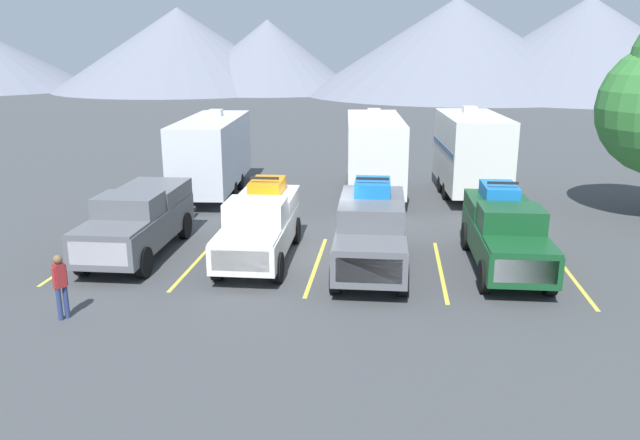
{
  "coord_description": "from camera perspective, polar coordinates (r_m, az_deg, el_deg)",
  "views": [
    {
      "loc": [
        2.22,
        -19.48,
        6.64
      ],
      "look_at": [
        0.0,
        0.01,
        1.2
      ],
      "focal_mm": 35.05,
      "sensor_mm": 36.0,
      "label": 1
    }
  ],
  "objects": [
    {
      "name": "ground_plane",
      "position": [
        20.7,
        -0.0,
        -3.21
      ],
      "size": [
        240.0,
        240.0,
        0.0
      ],
      "primitive_type": "plane",
      "color": "#3F4244"
    },
    {
      "name": "pickup_truck_a",
      "position": [
        21.4,
        -16.24,
        0.05
      ],
      "size": [
        2.24,
        5.92,
        2.16
      ],
      "color": "#595B60",
      "rests_on": "ground"
    },
    {
      "name": "pickup_truck_b",
      "position": [
        20.23,
        -5.43,
        -0.29
      ],
      "size": [
        2.13,
        5.7,
        2.51
      ],
      "color": "white",
      "rests_on": "ground"
    },
    {
      "name": "pickup_truck_c",
      "position": [
        19.21,
        4.7,
        -0.88
      ],
      "size": [
        2.24,
        5.62,
        2.71
      ],
      "color": "#595B60",
      "rests_on": "ground"
    },
    {
      "name": "pickup_truck_d",
      "position": [
        20.07,
        16.51,
        -0.94
      ],
      "size": [
        2.13,
        5.79,
        2.54
      ],
      "color": "#144723",
      "rests_on": "ground"
    },
    {
      "name": "lot_stripe_a",
      "position": [
        22.02,
        -20.77,
        -3.08
      ],
      "size": [
        0.12,
        5.5,
        0.01
      ],
      "primitive_type": "cube",
      "color": "gold",
      "rests_on": "ground"
    },
    {
      "name": "lot_stripe_b",
      "position": [
        20.57,
        -11.11,
        -3.63
      ],
      "size": [
        0.12,
        5.5,
        0.01
      ],
      "primitive_type": "cube",
      "color": "gold",
      "rests_on": "ground"
    },
    {
      "name": "lot_stripe_c",
      "position": [
        19.77,
        -0.33,
        -4.11
      ],
      "size": [
        0.12,
        5.5,
        0.01
      ],
      "primitive_type": "cube",
      "color": "gold",
      "rests_on": "ground"
    },
    {
      "name": "lot_stripe_d",
      "position": [
        19.71,
        10.94,
        -4.47
      ],
      "size": [
        0.12,
        5.5,
        0.01
      ],
      "primitive_type": "cube",
      "color": "gold",
      "rests_on": "ground"
    },
    {
      "name": "lot_stripe_e",
      "position": [
        20.4,
        21.85,
        -4.65
      ],
      "size": [
        0.12,
        5.5,
        0.01
      ],
      "primitive_type": "cube",
      "color": "gold",
      "rests_on": "ground"
    },
    {
      "name": "camper_trailer_a",
      "position": [
        29.4,
        -9.81,
        6.21
      ],
      "size": [
        2.97,
        9.0,
        3.8
      ],
      "color": "silver",
      "rests_on": "ground"
    },
    {
      "name": "camper_trailer_b",
      "position": [
        29.0,
        4.96,
        6.3
      ],
      "size": [
        2.97,
        8.74,
        3.85
      ],
      "color": "white",
      "rests_on": "ground"
    },
    {
      "name": "camper_trailer_c",
      "position": [
        29.27,
        13.61,
        6.17
      ],
      "size": [
        2.99,
        7.48,
        4.02
      ],
      "color": "silver",
      "rests_on": "ground"
    },
    {
      "name": "person_a",
      "position": [
        16.93,
        -22.62,
        -5.28
      ],
      "size": [
        0.31,
        0.33,
        1.7
      ],
      "color": "navy",
      "rests_on": "ground"
    },
    {
      "name": "mountain_ridge",
      "position": [
        95.67,
        3.89,
        15.26
      ],
      "size": [
        151.13,
        46.39,
        13.64
      ],
      "color": "slate",
      "rests_on": "ground"
    }
  ]
}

